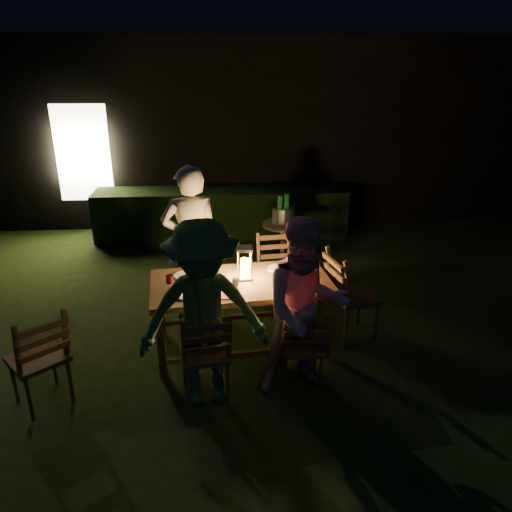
{
  "coord_description": "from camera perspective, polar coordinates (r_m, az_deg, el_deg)",
  "views": [
    {
      "loc": [
        -0.44,
        -4.37,
        2.96
      ],
      "look_at": [
        -0.13,
        0.5,
        0.93
      ],
      "focal_mm": 35.0,
      "sensor_mm": 36.0,
      "label": 1
    }
  ],
  "objects": [
    {
      "name": "garden_envelope",
      "position": [
        10.62,
        -1.42,
        15.02
      ],
      "size": [
        40.0,
        40.0,
        3.2
      ],
      "color": "black",
      "rests_on": "ground"
    },
    {
      "name": "dining_table",
      "position": [
        5.15,
        -1.73,
        -3.64
      ],
      "size": [
        1.93,
        1.12,
        0.76
      ],
      "rotation": [
        0.0,
        0.0,
        0.12
      ],
      "color": "#4A2D18",
      "rests_on": "ground"
    },
    {
      "name": "chair_near_left",
      "position": [
        4.65,
        -5.79,
        -12.6
      ],
      "size": [
        0.5,
        0.53,
        0.96
      ],
      "rotation": [
        0.0,
        0.0,
        0.17
      ],
      "color": "#4A2D18",
      "rests_on": "ground"
    },
    {
      "name": "chair_near_right",
      "position": [
        4.79,
        5.18,
        -11.71
      ],
      "size": [
        0.4,
        0.43,
        0.89
      ],
      "rotation": [
        0.0,
        0.0,
        -0.02
      ],
      "color": "#4A2D18",
      "rests_on": "ground"
    },
    {
      "name": "chair_far_left",
      "position": [
        5.98,
        -7.08,
        -4.21
      ],
      "size": [
        0.45,
        0.48,
        0.95
      ],
      "rotation": [
        0.0,
        0.0,
        3.21
      ],
      "color": "#4A2D18",
      "rests_on": "ground"
    },
    {
      "name": "chair_far_right",
      "position": [
        6.1,
        2.33,
        -3.49
      ],
      "size": [
        0.47,
        0.5,
        0.95
      ],
      "rotation": [
        0.0,
        0.0,
        3.27
      ],
      "color": "#4A2D18",
      "rests_on": "ground"
    },
    {
      "name": "chair_end",
      "position": [
        5.61,
        10.88,
        -6.01
      ],
      "size": [
        0.59,
        0.57,
        1.04
      ],
      "rotation": [
        0.0,
        0.0,
        -1.34
      ],
      "color": "#4A2D18",
      "rests_on": "ground"
    },
    {
      "name": "chair_spare",
      "position": [
        4.92,
        -23.32,
        -12.29
      ],
      "size": [
        0.65,
        0.65,
        1.0
      ],
      "rotation": [
        0.0,
        0.0,
        0.71
      ],
      "color": "#4A2D18",
      "rests_on": "ground"
    },
    {
      "name": "person_house_side",
      "position": [
        5.78,
        -7.42,
        1.49
      ],
      "size": [
        0.71,
        0.51,
        1.81
      ],
      "primitive_type": "imported",
      "rotation": [
        0.0,
        0.0,
        3.26
      ],
      "color": "beige",
      "rests_on": "ground"
    },
    {
      "name": "person_opp_right",
      "position": [
        4.46,
        5.64,
        -6.01
      ],
      "size": [
        0.88,
        0.72,
        1.67
      ],
      "primitive_type": "imported",
      "rotation": [
        0.0,
        0.0,
        0.12
      ],
      "color": "#CB8CA4",
      "rests_on": "ground"
    },
    {
      "name": "person_opp_left",
      "position": [
        4.31,
        -6.04,
        -6.76
      ],
      "size": [
        1.18,
        0.76,
        1.72
      ],
      "primitive_type": "imported",
      "rotation": [
        0.0,
        0.0,
        0.12
      ],
      "color": "#305E2F",
      "rests_on": "ground"
    },
    {
      "name": "lantern",
      "position": [
        5.11,
        -1.29,
        -1.01
      ],
      "size": [
        0.16,
        0.16,
        0.35
      ],
      "color": "white",
      "rests_on": "dining_table"
    },
    {
      "name": "plate_far_left",
      "position": [
        5.27,
        -8.03,
        -2.24
      ],
      "size": [
        0.25,
        0.25,
        0.01
      ],
      "primitive_type": "cylinder",
      "color": "white",
      "rests_on": "dining_table"
    },
    {
      "name": "plate_near_left",
      "position": [
        4.87,
        -7.76,
        -4.37
      ],
      "size": [
        0.25,
        0.25,
        0.01
      ],
      "primitive_type": "cylinder",
      "color": "white",
      "rests_on": "dining_table"
    },
    {
      "name": "plate_far_right",
      "position": [
        5.39,
        2.64,
        -1.46
      ],
      "size": [
        0.25,
        0.25,
        0.01
      ],
      "primitive_type": "cylinder",
      "color": "white",
      "rests_on": "dining_table"
    },
    {
      "name": "plate_near_right",
      "position": [
        5.0,
        3.76,
        -3.47
      ],
      "size": [
        0.25,
        0.25,
        0.01
      ],
      "primitive_type": "cylinder",
      "color": "white",
      "rests_on": "dining_table"
    },
    {
      "name": "wineglass_a",
      "position": [
        5.3,
        -5.41,
        -0.99
      ],
      "size": [
        0.06,
        0.06,
        0.18
      ],
      "primitive_type": null,
      "color": "#59070F",
      "rests_on": "dining_table"
    },
    {
      "name": "wineglass_b",
      "position": [
        4.93,
        -9.85,
        -3.15
      ],
      "size": [
        0.06,
        0.06,
        0.18
      ],
      "primitive_type": null,
      "color": "#59070F",
      "rests_on": "dining_table"
    },
    {
      "name": "wineglass_c",
      "position": [
        4.88,
        2.24,
        -3.06
      ],
      "size": [
        0.06,
        0.06,
        0.18
      ],
      "primitive_type": null,
      "color": "#59070F",
      "rests_on": "dining_table"
    },
    {
      "name": "wineglass_d",
      "position": [
        5.36,
        4.52,
        -0.7
      ],
      "size": [
        0.06,
        0.06,
        0.18
      ],
      "primitive_type": null,
      "color": "#59070F",
      "rests_on": "dining_table"
    },
    {
      "name": "wineglass_e",
      "position": [
        4.8,
        -2.38,
        -3.54
      ],
      "size": [
        0.06,
        0.06,
        0.18
      ],
      "primitive_type": null,
      "color": "silver",
      "rests_on": "dining_table"
    },
    {
      "name": "bottle_table",
      "position": [
        5.03,
        -4.57,
        -1.66
      ],
      "size": [
        0.07,
        0.07,
        0.28
      ],
      "primitive_type": "cylinder",
      "color": "#0F471E",
      "rests_on": "dining_table"
    },
    {
      "name": "napkin_left",
      "position": [
        4.81,
        -2.92,
        -4.56
      ],
      "size": [
        0.18,
        0.14,
        0.01
      ],
      "primitive_type": "cube",
      "color": "red",
      "rests_on": "dining_table"
    },
    {
      "name": "napkin_right",
      "position": [
        4.96,
        5.11,
        -3.78
      ],
      "size": [
        0.18,
        0.14,
        0.01
      ],
      "primitive_type": "cube",
      "color": "red",
      "rests_on": "dining_table"
    },
    {
      "name": "phone",
      "position": [
        4.8,
        -8.54,
        -4.89
      ],
      "size": [
        0.14,
        0.07,
        0.01
      ],
      "primitive_type": "cube",
      "color": "black",
      "rests_on": "dining_table"
    },
    {
      "name": "side_table",
      "position": [
        6.9,
        3.09,
        3.1
      ],
      "size": [
        0.56,
        0.56,
        0.76
      ],
      "color": "olive",
      "rests_on": "ground"
    },
    {
      "name": "ice_bucket",
      "position": [
        6.83,
        3.12,
        4.68
      ],
      "size": [
        0.3,
        0.3,
        0.22
      ],
      "primitive_type": "cylinder",
      "color": "#A5A8AD",
      "rests_on": "side_table"
    },
    {
      "name": "bottle_bucket_a",
      "position": [
        6.78,
        2.75,
        4.97
      ],
      "size": [
        0.07,
        0.07,
        0.32
      ],
      "primitive_type": "cylinder",
      "color": "#0F471E",
      "rests_on": "side_table"
    },
    {
      "name": "bottle_bucket_b",
      "position": [
        6.86,
        3.51,
        5.19
      ],
      "size": [
        0.07,
        0.07,
        0.32
      ],
      "primitive_type": "cylinder",
      "color": "#0F471E",
      "rests_on": "side_table"
    }
  ]
}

